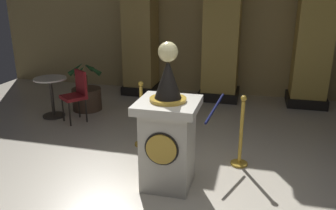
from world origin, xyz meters
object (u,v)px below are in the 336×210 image
object	(u,v)px
stanchion_near	(241,141)
stanchion_far	(142,123)
cafe_table	(51,92)
potted_palm_left	(87,96)
cafe_chair_red	(77,92)
pedestal_clock	(168,133)

from	to	relation	value
stanchion_near	stanchion_far	size ratio (longest dim) A/B	0.97
stanchion_far	cafe_table	bearing A→B (deg)	158.69
potted_palm_left	cafe_chair_red	bearing A→B (deg)	-76.81
stanchion_far	potted_palm_left	distance (m)	2.14
stanchion_far	potted_palm_left	bearing A→B (deg)	140.55
cafe_chair_red	stanchion_far	bearing A→B (deg)	-25.86
stanchion_near	stanchion_far	bearing A→B (deg)	169.74
stanchion_far	pedestal_clock	bearing A→B (deg)	-56.17
stanchion_far	cafe_table	distance (m)	2.26
stanchion_near	potted_palm_left	bearing A→B (deg)	152.82
pedestal_clock	potted_palm_left	bearing A→B (deg)	134.42
pedestal_clock	stanchion_far	xyz separation A→B (m)	(-0.69, 1.04, -0.33)
cafe_table	cafe_chair_red	world-z (taller)	cafe_chair_red
stanchion_far	cafe_table	xyz separation A→B (m)	(-2.10, 0.82, 0.13)
stanchion_near	cafe_chair_red	world-z (taller)	stanchion_near
stanchion_near	potted_palm_left	size ratio (longest dim) A/B	1.01
stanchion_far	cafe_chair_red	distance (m)	1.69
stanchion_near	potted_palm_left	world-z (taller)	stanchion_near
potted_palm_left	cafe_table	size ratio (longest dim) A/B	1.31
pedestal_clock	stanchion_far	size ratio (longest dim) A/B	1.72
stanchion_far	cafe_chair_red	xyz separation A→B (m)	(-1.51, 0.73, 0.20)
cafe_table	potted_palm_left	bearing A→B (deg)	50.36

